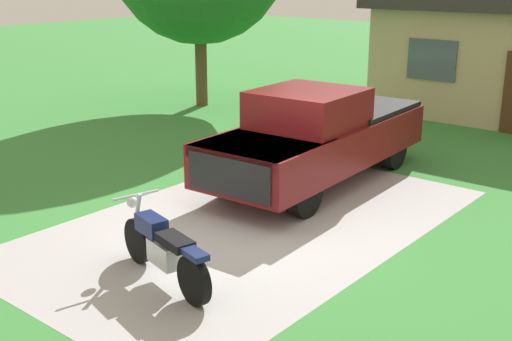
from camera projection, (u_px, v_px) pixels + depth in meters
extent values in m
plane|color=#3A863A|center=(251.00, 224.00, 10.81)|extent=(80.00, 80.00, 0.00)
cube|color=#ABABAB|center=(251.00, 223.00, 10.81)|extent=(4.88, 8.07, 0.01)
cylinder|color=black|center=(138.00, 240.00, 9.32)|extent=(0.67, 0.28, 0.66)
cylinder|color=black|center=(194.00, 280.00, 8.12)|extent=(0.67, 0.28, 0.66)
cube|color=silver|center=(165.00, 253.00, 8.67)|extent=(0.61, 0.39, 0.32)
cube|color=#141E51|center=(151.00, 225.00, 8.85)|extent=(0.57, 0.38, 0.24)
cube|color=black|center=(175.00, 241.00, 8.36)|extent=(0.65, 0.42, 0.12)
cube|color=#141E51|center=(193.00, 253.00, 8.01)|extent=(0.51, 0.31, 0.08)
cylinder|color=silver|center=(137.00, 216.00, 9.21)|extent=(0.34, 0.14, 0.77)
cylinder|color=silver|center=(136.00, 195.00, 9.11)|extent=(0.21, 0.69, 0.04)
sphere|color=silver|center=(132.00, 202.00, 9.25)|extent=(0.16, 0.16, 0.16)
cylinder|color=black|center=(304.00, 193.00, 11.03)|extent=(0.34, 0.85, 0.84)
cylinder|color=black|center=(229.00, 175.00, 11.96)|extent=(0.34, 0.85, 0.84)
cylinder|color=black|center=(392.00, 149.00, 13.72)|extent=(0.34, 0.85, 0.84)
cylinder|color=black|center=(326.00, 138.00, 14.65)|extent=(0.34, 0.85, 0.84)
cube|color=maroon|center=(318.00, 142.00, 12.77)|extent=(2.29, 5.70, 0.80)
cube|color=maroon|center=(263.00, 147.00, 11.26)|extent=(2.00, 2.00, 0.20)
cube|color=maroon|center=(308.00, 108.00, 12.24)|extent=(1.90, 1.99, 0.70)
cube|color=#3F4C56|center=(284.00, 121.00, 11.65)|extent=(1.71, 0.25, 0.60)
cube|color=black|center=(356.00, 116.00, 13.88)|extent=(2.02, 2.50, 0.50)
cube|color=black|center=(230.00, 177.00, 10.63)|extent=(1.70, 0.19, 0.64)
cylinder|color=brown|center=(201.00, 62.00, 19.86)|extent=(0.36, 0.36, 2.67)
cube|color=#4C5966|center=(432.00, 60.00, 17.65)|extent=(1.40, 0.06, 1.10)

